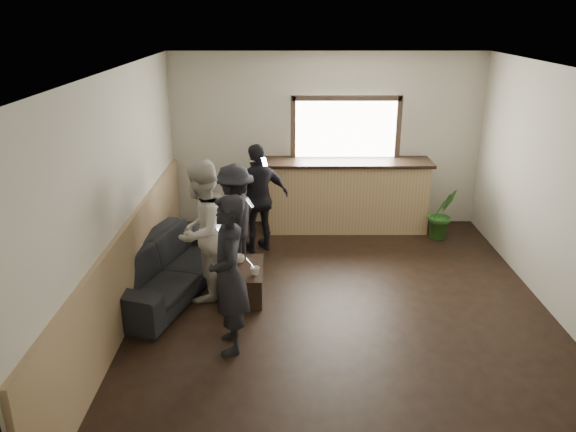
{
  "coord_description": "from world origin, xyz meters",
  "views": [
    {
      "loc": [
        -0.65,
        -5.94,
        3.39
      ],
      "look_at": [
        -0.63,
        0.4,
        1.06
      ],
      "focal_mm": 35.0,
      "sensor_mm": 36.0,
      "label": 1
    }
  ],
  "objects_px": {
    "coffee_table": "(244,281)",
    "person_d": "(259,199)",
    "cup_a": "(239,259)",
    "person_a": "(229,275)",
    "person_b": "(202,231)",
    "sofa": "(168,266)",
    "potted_plant": "(442,214)",
    "bar_counter": "(345,191)",
    "person_c": "(235,219)",
    "cup_b": "(255,271)"
  },
  "relations": [
    {
      "from": "coffee_table",
      "to": "person_d",
      "type": "relative_size",
      "value": 0.52
    },
    {
      "from": "cup_a",
      "to": "person_a",
      "type": "xyz_separation_m",
      "value": [
        0.01,
        -1.33,
        0.43
      ]
    },
    {
      "from": "person_a",
      "to": "person_b",
      "type": "height_order",
      "value": "person_b"
    },
    {
      "from": "sofa",
      "to": "coffee_table",
      "type": "xyz_separation_m",
      "value": [
        0.97,
        -0.12,
        -0.15
      ]
    },
    {
      "from": "cup_a",
      "to": "potted_plant",
      "type": "height_order",
      "value": "potted_plant"
    },
    {
      "from": "bar_counter",
      "to": "sofa",
      "type": "xyz_separation_m",
      "value": [
        -2.45,
        -2.18,
        -0.31
      ]
    },
    {
      "from": "person_b",
      "to": "coffee_table",
      "type": "bearing_deg",
      "value": 116.54
    },
    {
      "from": "person_c",
      "to": "bar_counter",
      "type": "bearing_deg",
      "value": 150.73
    },
    {
      "from": "person_b",
      "to": "person_c",
      "type": "bearing_deg",
      "value": 179.4
    },
    {
      "from": "potted_plant",
      "to": "person_a",
      "type": "xyz_separation_m",
      "value": [
        -3.02,
        -3.05,
        0.44
      ]
    },
    {
      "from": "person_a",
      "to": "person_b",
      "type": "xyz_separation_m",
      "value": [
        -0.43,
        1.14,
        0.02
      ]
    },
    {
      "from": "coffee_table",
      "to": "potted_plant",
      "type": "bearing_deg",
      "value": 32.31
    },
    {
      "from": "bar_counter",
      "to": "cup_b",
      "type": "distance_m",
      "value": 2.84
    },
    {
      "from": "potted_plant",
      "to": "person_c",
      "type": "relative_size",
      "value": 0.54
    },
    {
      "from": "bar_counter",
      "to": "cup_b",
      "type": "xyz_separation_m",
      "value": [
        -1.33,
        -2.5,
        -0.22
      ]
    },
    {
      "from": "coffee_table",
      "to": "bar_counter",
      "type": "bearing_deg",
      "value": 57.32
    },
    {
      "from": "potted_plant",
      "to": "person_c",
      "type": "bearing_deg",
      "value": -160.01
    },
    {
      "from": "cup_b",
      "to": "person_a",
      "type": "bearing_deg",
      "value": -101.93
    },
    {
      "from": "coffee_table",
      "to": "person_a",
      "type": "xyz_separation_m",
      "value": [
        -0.06,
        -1.18,
        0.66
      ]
    },
    {
      "from": "sofa",
      "to": "person_c",
      "type": "xyz_separation_m",
      "value": [
        0.81,
        0.62,
        0.42
      ]
    },
    {
      "from": "person_b",
      "to": "person_d",
      "type": "bearing_deg",
      "value": 179.52
    },
    {
      "from": "person_d",
      "to": "person_c",
      "type": "bearing_deg",
      "value": 39.53
    },
    {
      "from": "bar_counter",
      "to": "person_c",
      "type": "xyz_separation_m",
      "value": [
        -1.64,
        -1.57,
        0.11
      ]
    },
    {
      "from": "coffee_table",
      "to": "person_a",
      "type": "bearing_deg",
      "value": -92.85
    },
    {
      "from": "sofa",
      "to": "cup_a",
      "type": "height_order",
      "value": "sofa"
    },
    {
      "from": "bar_counter",
      "to": "person_b",
      "type": "relative_size",
      "value": 1.55
    },
    {
      "from": "sofa",
      "to": "coffee_table",
      "type": "relative_size",
      "value": 2.73
    },
    {
      "from": "person_a",
      "to": "person_b",
      "type": "distance_m",
      "value": 1.22
    },
    {
      "from": "coffee_table",
      "to": "person_b",
      "type": "height_order",
      "value": "person_b"
    },
    {
      "from": "cup_b",
      "to": "person_b",
      "type": "height_order",
      "value": "person_b"
    },
    {
      "from": "cup_a",
      "to": "potted_plant",
      "type": "bearing_deg",
      "value": 29.53
    },
    {
      "from": "potted_plant",
      "to": "person_d",
      "type": "distance_m",
      "value": 2.9
    },
    {
      "from": "bar_counter",
      "to": "coffee_table",
      "type": "bearing_deg",
      "value": -122.68
    },
    {
      "from": "person_a",
      "to": "person_c",
      "type": "height_order",
      "value": "person_a"
    },
    {
      "from": "cup_a",
      "to": "person_d",
      "type": "distance_m",
      "value": 1.33
    },
    {
      "from": "coffee_table",
      "to": "cup_a",
      "type": "relative_size",
      "value": 6.59
    },
    {
      "from": "cup_b",
      "to": "person_d",
      "type": "height_order",
      "value": "person_d"
    },
    {
      "from": "bar_counter",
      "to": "person_c",
      "type": "distance_m",
      "value": 2.27
    },
    {
      "from": "potted_plant",
      "to": "person_b",
      "type": "height_order",
      "value": "person_b"
    },
    {
      "from": "sofa",
      "to": "person_c",
      "type": "distance_m",
      "value": 1.1
    },
    {
      "from": "person_a",
      "to": "potted_plant",
      "type": "bearing_deg",
      "value": 124.3
    },
    {
      "from": "sofa",
      "to": "cup_a",
      "type": "xyz_separation_m",
      "value": [
        0.9,
        0.04,
        0.09
      ]
    },
    {
      "from": "sofa",
      "to": "cup_a",
      "type": "bearing_deg",
      "value": -70.44
    },
    {
      "from": "coffee_table",
      "to": "person_c",
      "type": "relative_size",
      "value": 0.56
    },
    {
      "from": "sofa",
      "to": "person_c",
      "type": "bearing_deg",
      "value": -35.48
    },
    {
      "from": "coffee_table",
      "to": "person_b",
      "type": "xyz_separation_m",
      "value": [
        -0.49,
        -0.03,
        0.69
      ]
    },
    {
      "from": "cup_a",
      "to": "person_c",
      "type": "relative_size",
      "value": 0.08
    },
    {
      "from": "sofa",
      "to": "coffee_table",
      "type": "height_order",
      "value": "sofa"
    },
    {
      "from": "coffee_table",
      "to": "person_b",
      "type": "distance_m",
      "value": 0.85
    },
    {
      "from": "cup_a",
      "to": "person_c",
      "type": "height_order",
      "value": "person_c"
    }
  ]
}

